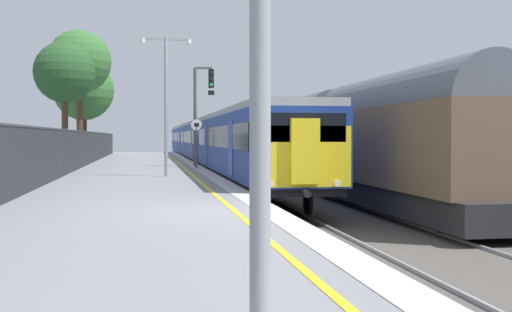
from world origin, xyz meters
name	(u,v)px	position (x,y,z in m)	size (l,w,h in m)	color
ground	(371,237)	(2.64, 0.00, -0.61)	(17.40, 110.00, 1.21)	gray
commuter_train_at_platform	(207,141)	(2.10, 33.31, 1.27)	(2.83, 59.34, 3.81)	navy
freight_train_adjacent_track	(340,138)	(6.10, 13.64, 1.53)	(2.60, 26.79, 4.63)	#232326
signal_gantry	(200,105)	(0.61, 20.74, 3.28)	(1.10, 0.24, 5.26)	#47474C
speed_limit_sign	(197,137)	(0.25, 18.50, 1.58)	(0.59, 0.08, 2.46)	#59595B
platform_lamp_mid	(166,94)	(-1.42, 12.33, 3.26)	(2.00, 0.20, 5.51)	#93999E
background_tree_left	(78,64)	(-6.62, 30.43, 6.38)	(4.16, 4.16, 8.58)	#473323
background_tree_centre	(84,92)	(-6.72, 35.63, 4.91)	(4.45, 4.45, 7.24)	#473323
background_tree_right	(63,74)	(-6.43, 21.26, 4.81)	(3.15, 3.15, 6.48)	#473323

